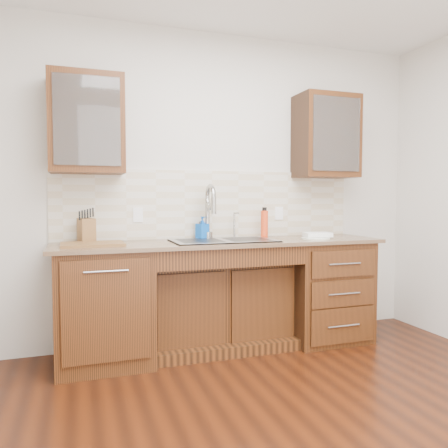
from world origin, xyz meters
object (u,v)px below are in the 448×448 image
object	(u,v)px
soap_bottle	(202,228)
cutting_board	(93,244)
plate	(316,238)
water_bottle	(264,224)
knife_block	(86,231)

from	to	relation	value
soap_bottle	cutting_board	world-z (taller)	soap_bottle
soap_bottle	plate	world-z (taller)	soap_bottle
water_bottle	plate	bearing A→B (deg)	-35.91
soap_bottle	plate	bearing A→B (deg)	-41.15
soap_bottle	water_bottle	bearing A→B (deg)	-27.40
plate	cutting_board	size ratio (longest dim) A/B	0.54
water_bottle	cutting_board	world-z (taller)	water_bottle
water_bottle	knife_block	bearing A→B (deg)	179.09
water_bottle	plate	size ratio (longest dim) A/B	0.98
plate	water_bottle	bearing A→B (deg)	144.09
plate	knife_block	distance (m)	1.89
plate	knife_block	world-z (taller)	knife_block
knife_block	cutting_board	size ratio (longest dim) A/B	0.43
cutting_board	knife_block	bearing A→B (deg)	100.34
water_bottle	knife_block	xyz separation A→B (m)	(-1.51, 0.02, -0.02)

